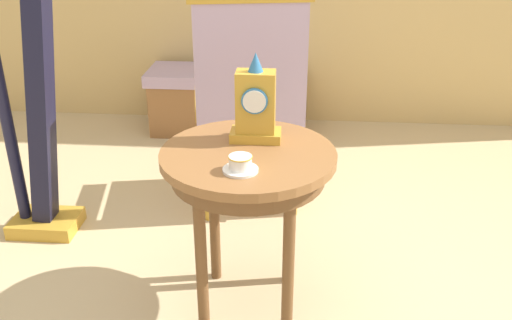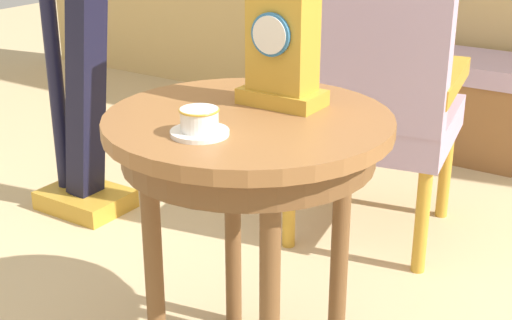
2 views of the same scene
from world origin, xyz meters
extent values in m
plane|color=tan|center=(0.00, 0.00, 0.00)|extent=(10.00, 10.00, 0.00)
cylinder|color=brown|center=(-0.04, 0.09, 0.67)|extent=(0.65, 0.65, 0.03)
cylinder|color=brown|center=(-0.04, 0.09, 0.61)|extent=(0.57, 0.57, 0.07)
cylinder|color=brown|center=(0.12, 0.25, 0.32)|extent=(0.04, 0.04, 0.65)
cylinder|color=brown|center=(-0.20, 0.25, 0.32)|extent=(0.04, 0.04, 0.65)
cylinder|color=brown|center=(-0.20, -0.07, 0.32)|extent=(0.04, 0.04, 0.65)
cylinder|color=brown|center=(0.12, -0.07, 0.32)|extent=(0.04, 0.04, 0.65)
cylinder|color=white|center=(-0.05, -0.07, 0.69)|extent=(0.12, 0.12, 0.01)
cylinder|color=white|center=(-0.05, -0.07, 0.72)|extent=(0.08, 0.08, 0.05)
torus|color=gold|center=(-0.05, -0.07, 0.74)|extent=(0.08, 0.08, 0.00)
cube|color=gold|center=(-0.02, 0.21, 0.70)|extent=(0.19, 0.11, 0.04)
cube|color=gold|center=(-0.02, 0.21, 0.84)|extent=(0.14, 0.09, 0.23)
cylinder|color=teal|center=(-0.02, 0.16, 0.86)|extent=(0.10, 0.01, 0.10)
cylinder|color=white|center=(-0.02, 0.15, 0.86)|extent=(0.08, 0.00, 0.08)
cone|color=teal|center=(-0.02, 0.21, 0.99)|extent=(0.06, 0.06, 0.07)
cube|color=#B299B7|center=(-0.13, 0.99, 0.41)|extent=(0.61, 0.61, 0.11)
cube|color=#B299B7|center=(-0.09, 0.78, 0.78)|extent=(0.53, 0.18, 0.64)
cube|color=gold|center=(0.10, 1.03, 0.57)|extent=(0.15, 0.47, 0.06)
cube|color=gold|center=(-0.36, 0.95, 0.57)|extent=(0.15, 0.47, 0.06)
cylinder|color=gold|center=(0.05, 1.25, 0.18)|extent=(0.04, 0.04, 0.35)
cylinder|color=gold|center=(-0.39, 1.17, 0.18)|extent=(0.04, 0.04, 0.35)
cylinder|color=gold|center=(0.13, 0.82, 0.18)|extent=(0.04, 0.04, 0.35)
cylinder|color=gold|center=(-0.31, 0.73, 0.18)|extent=(0.04, 0.04, 0.35)
cube|color=gold|center=(-1.10, 0.57, 0.04)|extent=(0.32, 0.24, 0.07)
cube|color=black|center=(-1.00, 0.57, 0.84)|extent=(0.28, 0.11, 1.56)
cube|color=#B299B7|center=(-0.36, 1.95, 0.40)|extent=(1.09, 0.40, 0.08)
cube|color=brown|center=(-0.36, 1.95, 0.18)|extent=(1.04, 0.38, 0.36)
camera|label=1|loc=(0.15, -1.75, 1.53)|focal=39.59mm
camera|label=2|loc=(0.82, -1.18, 1.18)|focal=51.33mm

